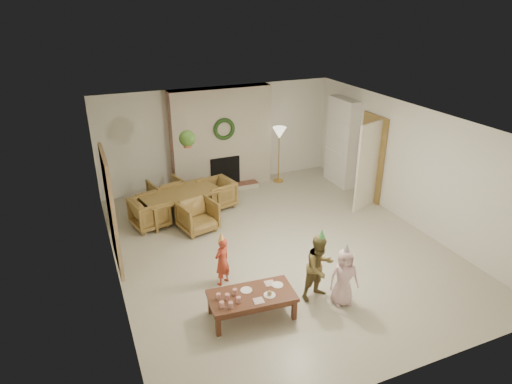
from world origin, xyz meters
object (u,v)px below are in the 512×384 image
dining_chair_far (166,193)px  dining_table (181,205)px  coffee_table_top (252,296)px  child_red (222,261)px  dining_chair_near (198,216)px  dining_chair_right (217,193)px  dining_chair_left (150,213)px  child_pink (344,277)px  child_plaid (319,267)px

dining_chair_far → dining_table: bearing=90.0°
coffee_table_top → child_red: (-0.14, 0.97, 0.07)m
dining_chair_near → dining_chair_right: same height
child_red → coffee_table_top: bearing=68.9°
dining_chair_left → dining_chair_right: 1.65m
child_red → child_pink: size_ratio=0.91×
dining_chair_near → child_pink: 3.51m
dining_chair_far → child_plaid: bearing=95.9°
coffee_table_top → dining_chair_near: bearing=95.0°
dining_chair_far → child_pink: (1.78, -4.62, 0.16)m
dining_chair_far → child_red: child_red is taller
dining_table → child_pink: size_ratio=1.74×
dining_chair_near → coffee_table_top: size_ratio=0.55×
child_pink → dining_chair_near: bearing=128.7°
dining_chair_right → child_red: (-0.86, -2.89, 0.11)m
dining_chair_left → dining_table: bearing=-90.0°
dining_chair_near → dining_chair_left: size_ratio=1.00×
dining_chair_right → dining_chair_near: bearing=-51.3°
dining_table → dining_chair_left: (-0.71, -0.17, 0.03)m
dining_chair_far → child_red: (0.20, -3.39, 0.11)m
dining_table → dining_chair_left: dining_chair_left is taller
dining_chair_left → dining_chair_near: bearing=-135.0°
dining_table → child_red: bearing=-102.5°
child_red → child_plaid: bearing=115.1°
dining_table → dining_chair_right: (0.89, 0.21, 0.03)m
child_pink → child_red: bearing=156.5°
dining_chair_near → child_plaid: bearing=-81.4°
dining_chair_left → child_plaid: size_ratio=0.64×
dining_chair_near → child_red: 1.97m
dining_chair_left → child_pink: (2.32, -3.74, 0.16)m
dining_table → child_red: child_red is taller
dining_chair_far → dining_chair_left: 1.04m
dining_chair_near → dining_table: bearing=90.0°
dining_table → child_red: size_ratio=1.91×
coffee_table_top → child_plaid: bearing=6.2°
dining_chair_far → dining_chair_right: same height
coffee_table_top → child_red: size_ratio=1.48×
dining_chair_far → dining_chair_left: size_ratio=1.00×
dining_chair_far → child_plaid: size_ratio=0.64×
dining_table → dining_chair_near: dining_chair_near is taller
child_pink → dining_table: bearing=126.8°
dining_chair_far → child_plaid: child_plaid is taller
coffee_table_top → dining_chair_far: bearing=99.4°
dining_chair_right → coffee_table_top: 3.92m
child_red → child_pink: 2.00m
dining_chair_near → child_red: bearing=-107.2°
dining_chair_near → coffee_table_top: bearing=-103.2°
dining_chair_near → dining_chair_right: 1.17m
child_plaid → child_pink: (0.27, -0.29, -0.08)m
coffee_table_top → dining_chair_left: bearing=109.2°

